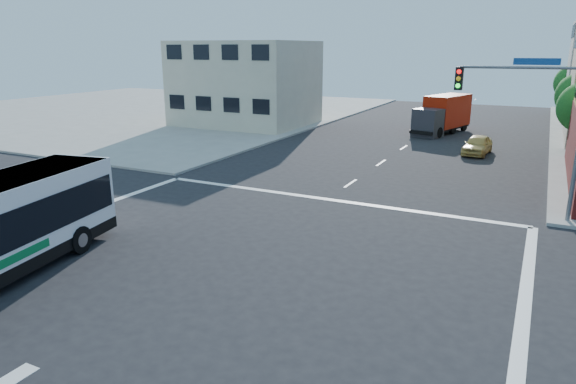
% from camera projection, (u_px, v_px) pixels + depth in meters
% --- Properties ---
extents(ground, '(120.00, 120.00, 0.00)m').
position_uv_depth(ground, '(223.00, 269.00, 17.78)').
color(ground, black).
rests_on(ground, ground).
extents(sidewalk_nw, '(50.00, 50.00, 0.15)m').
position_uv_depth(sidewalk_nw, '(142.00, 109.00, 62.92)').
color(sidewalk_nw, gray).
rests_on(sidewalk_nw, ground).
extents(building_west, '(12.06, 10.06, 8.00)m').
position_uv_depth(building_west, '(246.00, 84.00, 49.81)').
color(building_west, beige).
rests_on(building_west, ground).
extents(signal_mast_ne, '(7.91, 1.13, 8.07)m').
position_uv_depth(signal_mast_ne, '(538.00, 107.00, 21.68)').
color(signal_mast_ne, slate).
rests_on(signal_mast_ne, ground).
extents(street_tree_d, '(4.00, 4.00, 6.03)m').
position_uv_depth(street_tree_d, '(575.00, 81.00, 56.34)').
color(street_tree_d, '#3D2316').
rests_on(street_tree_d, ground).
extents(box_truck, '(4.04, 7.68, 3.32)m').
position_uv_depth(box_truck, '(442.00, 115.00, 45.43)').
color(box_truck, '#2A2A30').
rests_on(box_truck, ground).
extents(parked_car, '(1.93, 4.13, 1.37)m').
position_uv_depth(parked_car, '(477.00, 145.00, 36.74)').
color(parked_car, '#D0B359').
rests_on(parked_car, ground).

